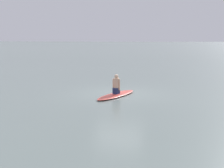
{
  "coord_description": "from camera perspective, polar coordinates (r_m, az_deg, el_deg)",
  "views": [
    {
      "loc": [
        15.82,
        3.16,
        2.86
      ],
      "look_at": [
        0.83,
        -0.16,
        0.61
      ],
      "focal_mm": 51.08,
      "sensor_mm": 36.0,
      "label": 1
    }
  ],
  "objects": [
    {
      "name": "ground_plane",
      "position": [
        16.39,
        1.19,
        -1.71
      ],
      "size": [
        400.0,
        400.0,
        0.0
      ],
      "primitive_type": "plane",
      "color": "slate"
    },
    {
      "name": "surfboard",
      "position": [
        15.7,
        0.78,
        -1.94
      ],
      "size": [
        3.33,
        1.78,
        0.12
      ],
      "primitive_type": "ellipsoid",
      "rotation": [
        0.0,
        0.0,
        -0.32
      ],
      "color": "#D84C3F",
      "rests_on": "ground"
    },
    {
      "name": "person_paddler",
      "position": [
        15.62,
        0.78,
        -0.17
      ],
      "size": [
        0.38,
        0.42,
        0.96
      ],
      "rotation": [
        0.0,
        0.0,
        -0.32
      ],
      "color": "navy",
      "rests_on": "surfboard"
    }
  ]
}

